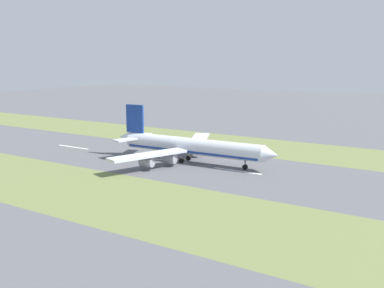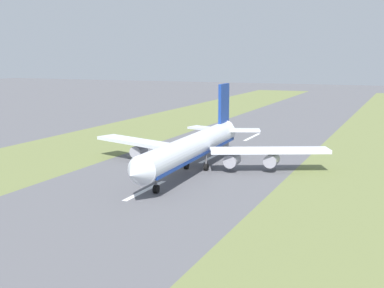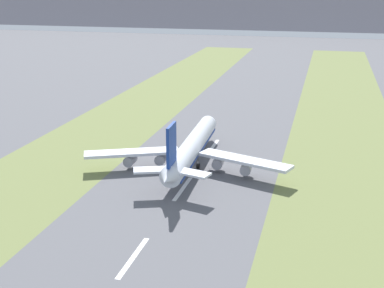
{
  "view_description": "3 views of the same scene",
  "coord_description": "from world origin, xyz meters",
  "views": [
    {
      "loc": [
        134.18,
        89.65,
        37.27
      ],
      "look_at": [
        -2.36,
        2.61,
        7.0
      ],
      "focal_mm": 42.0,
      "sensor_mm": 36.0,
      "label": 1
    },
    {
      "loc": [
        -51.38,
        120.1,
        28.41
      ],
      "look_at": [
        -2.36,
        2.61,
        7.0
      ],
      "focal_mm": 50.0,
      "sensor_mm": 36.0,
      "label": 2
    },
    {
      "loc": [
        37.17,
        -152.43,
        56.83
      ],
      "look_at": [
        -2.36,
        2.61,
        7.0
      ],
      "focal_mm": 50.0,
      "sensor_mm": 36.0,
      "label": 3
    }
  ],
  "objects": [
    {
      "name": "grass_median_east",
      "position": [
        45.0,
        0.0,
        0.0
      ],
      "size": [
        40.0,
        600.0,
        0.01
      ],
      "primitive_type": "cube",
      "color": "olive",
      "rests_on": "ground"
    },
    {
      "name": "centreline_dash_mid",
      "position": [
        0.0,
        -17.39,
        0.01
      ],
      "size": [
        1.2,
        18.0,
        0.01
      ],
      "primitive_type": "cube",
      "color": "silver",
      "rests_on": "ground"
    },
    {
      "name": "grass_median_west",
      "position": [
        -45.0,
        0.0,
        0.0
      ],
      "size": [
        40.0,
        600.0,
        0.01
      ],
      "primitive_type": "cube",
      "color": "olive",
      "rests_on": "ground"
    },
    {
      "name": "centreline_dash_far",
      "position": [
        0.0,
        22.61,
        0.01
      ],
      "size": [
        1.2,
        18.0,
        0.01
      ],
      "primitive_type": "cube",
      "color": "silver",
      "rests_on": "ground"
    },
    {
      "name": "ground_plane",
      "position": [
        0.0,
        0.0,
        0.0
      ],
      "size": [
        800.0,
        800.0,
        0.0
      ],
      "primitive_type": "plane",
      "color": "#56565B"
    },
    {
      "name": "centreline_dash_near",
      "position": [
        0.0,
        -57.39,
        0.01
      ],
      "size": [
        1.2,
        18.0,
        0.01
      ],
      "primitive_type": "cube",
      "color": "silver",
      "rests_on": "ground"
    },
    {
      "name": "airplane_main_jet",
      "position": [
        -2.29,
        0.7,
        6.02
      ],
      "size": [
        64.09,
        67.16,
        20.2
      ],
      "color": "silver",
      "rests_on": "ground"
    }
  ]
}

